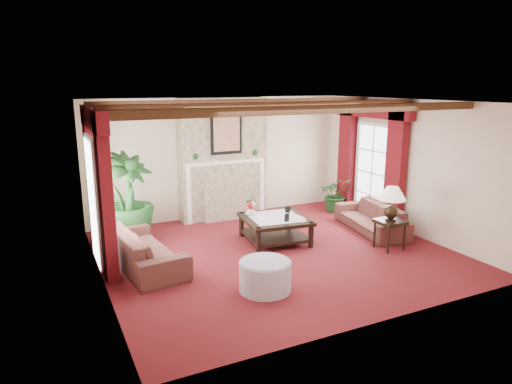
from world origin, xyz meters
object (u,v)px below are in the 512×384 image
coffee_table (275,229)px  side_table (389,234)px  sofa_right (372,213)px  sofa_left (143,242)px  potted_palm (129,217)px  ottoman (265,276)px

coffee_table → side_table: size_ratio=2.15×
sofa_right → sofa_left: bearing=-82.5°
potted_palm → side_table: 4.95m
potted_palm → sofa_right: bearing=-18.3°
sofa_left → coffee_table: 2.56m
sofa_left → potted_palm: bearing=-7.8°
sofa_right → ottoman: size_ratio=2.57×
potted_palm → ottoman: size_ratio=2.58×
side_table → ottoman: bearing=-168.9°
side_table → sofa_right: bearing=67.9°
sofa_left → side_table: 4.43m
side_table → coffee_table: bearing=143.6°
sofa_left → side_table: sofa_left is taller
sofa_right → ottoman: (-3.27, -1.56, -0.15)m
sofa_right → ottoman: 3.63m
coffee_table → sofa_right: bearing=-0.3°
coffee_table → potted_palm: bearing=160.3°
sofa_right → side_table: 1.08m
sofa_right → potted_palm: 4.90m
sofa_left → coffee_table: sofa_left is taller
coffee_table → side_table: side_table is taller
sofa_left → sofa_right: sofa_left is taller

